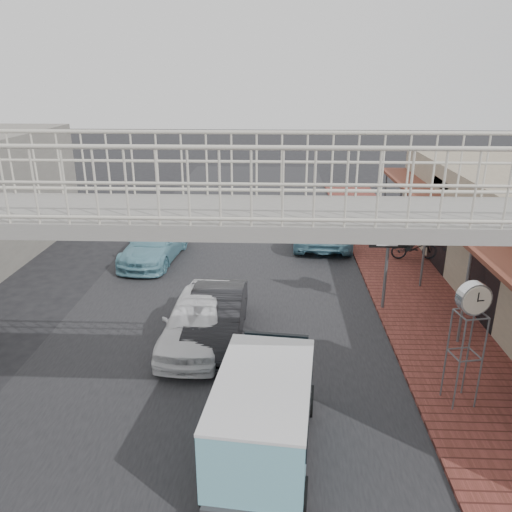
# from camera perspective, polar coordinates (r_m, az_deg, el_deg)

# --- Properties ---
(ground) EXTENTS (120.00, 120.00, 0.00)m
(ground) POSITION_cam_1_polar(r_m,az_deg,el_deg) (13.91, -4.96, -11.53)
(ground) COLOR black
(ground) RESTS_ON ground
(road_strip) EXTENTS (10.00, 60.00, 0.01)m
(road_strip) POSITION_cam_1_polar(r_m,az_deg,el_deg) (13.91, -4.96, -11.52)
(road_strip) COLOR black
(road_strip) RESTS_ON ground
(sidewalk) EXTENTS (3.00, 40.00, 0.10)m
(sidewalk) POSITION_cam_1_polar(r_m,az_deg,el_deg) (17.12, 18.62, -6.03)
(sidewalk) COLOR brown
(sidewalk) RESTS_ON ground
(footbridge) EXTENTS (16.40, 2.40, 6.34)m
(footbridge) POSITION_cam_1_polar(r_m,az_deg,el_deg) (8.92, -8.72, -7.52)
(footbridge) COLOR gray
(footbridge) RESTS_ON ground
(white_hatchback) EXTENTS (2.01, 4.48, 1.50)m
(white_hatchback) POSITION_cam_1_polar(r_m,az_deg,el_deg) (14.35, -6.63, -7.13)
(white_hatchback) COLOR white
(white_hatchback) RESTS_ON ground
(dark_sedan) EXTENTS (1.55, 4.29, 1.41)m
(dark_sedan) POSITION_cam_1_polar(r_m,az_deg,el_deg) (14.53, -4.51, -6.89)
(dark_sedan) COLOR black
(dark_sedan) RESTS_ON ground
(angkot_curb) EXTENTS (2.77, 5.52, 1.50)m
(angkot_curb) POSITION_cam_1_polar(r_m,az_deg,el_deg) (23.05, 7.54, 3.44)
(angkot_curb) COLOR #6FACC0
(angkot_curb) RESTS_ON ground
(angkot_far) EXTENTS (2.40, 4.91, 1.38)m
(angkot_far) POSITION_cam_1_polar(r_m,az_deg,el_deg) (21.03, -11.49, 1.39)
(angkot_far) COLOR #68A2B4
(angkot_far) RESTS_ON ground
(angkot_van) EXTENTS (2.20, 4.14, 1.95)m
(angkot_van) POSITION_cam_1_polar(r_m,az_deg,el_deg) (10.09, 0.97, -16.64)
(angkot_van) COLOR black
(angkot_van) RESTS_ON ground
(motorcycle_near) EXTENTS (1.92, 0.70, 1.01)m
(motorcycle_near) POSITION_cam_1_polar(r_m,az_deg,el_deg) (21.44, 17.69, 0.95)
(motorcycle_near) COLOR black
(motorcycle_near) RESTS_ON sidewalk
(motorcycle_far) EXTENTS (1.56, 0.55, 0.92)m
(motorcycle_far) POSITION_cam_1_polar(r_m,az_deg,el_deg) (24.91, 10.67, 4.06)
(motorcycle_far) COLOR black
(motorcycle_far) RESTS_ON sidewalk
(street_clock) EXTENTS (0.77, 0.68, 3.01)m
(street_clock) POSITION_cam_1_polar(r_m,az_deg,el_deg) (11.80, 23.52, -5.07)
(street_clock) COLOR #59595B
(street_clock) RESTS_ON sidewalk
(arrow_sign) EXTENTS (1.77, 1.12, 3.08)m
(arrow_sign) POSITION_cam_1_polar(r_m,az_deg,el_deg) (16.19, 17.63, 2.28)
(arrow_sign) COLOR #59595B
(arrow_sign) RESTS_ON sidewalk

